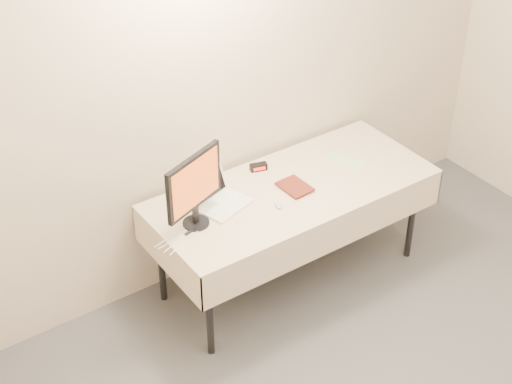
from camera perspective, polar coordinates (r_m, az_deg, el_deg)
back_wall at (r=4.98m, az=-0.33°, el=8.59°), size 4.00×0.10×2.70m
table at (r=5.01m, az=2.64°, el=-0.26°), size 1.86×0.81×0.74m
laptop at (r=4.81m, az=-2.83°, el=-0.34°), size 0.38×0.36×0.21m
monitor at (r=4.51m, az=-4.53°, el=0.47°), size 0.44×0.21×0.47m
book at (r=4.86m, az=2.14°, el=0.98°), size 0.16×0.03×0.22m
alarm_clock at (r=5.13m, az=0.18°, el=1.83°), size 0.12×0.08×0.05m
clicker at (r=4.80m, az=1.63°, el=-0.97°), size 0.06×0.08×0.02m
paper_form at (r=5.27m, az=6.59°, el=2.32°), size 0.16×0.27×0.00m
usb_dongle at (r=4.60m, az=-4.94°, el=-2.96°), size 0.06×0.03×0.01m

